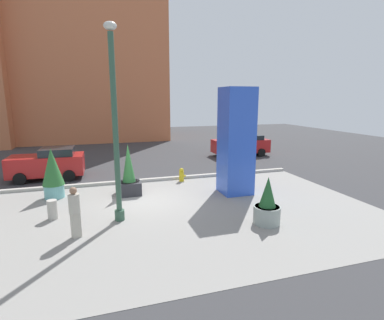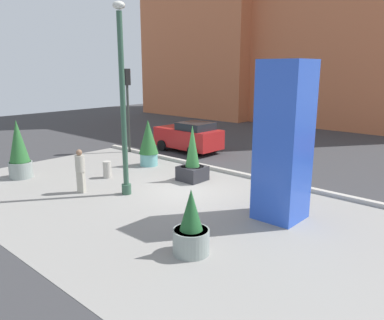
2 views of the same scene
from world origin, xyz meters
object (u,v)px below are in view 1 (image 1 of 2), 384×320
Objects in this scene: potted_plant_near_right at (53,173)px; pedestrian_on_sidewalk at (75,210)px; art_pillar_blue at (236,142)px; car_far_lane at (48,163)px; concrete_bollard at (52,210)px; lamp_post at (115,130)px; potted_plant_curbside at (129,176)px; car_intersection at (241,145)px; fire_hydrant at (182,175)px; potted_plant_by_pillar at (267,206)px.

potted_plant_near_right is 1.34× the size of pedestrian_on_sidewalk.
car_far_lane is at bearing 148.64° from art_pillar_blue.
art_pillar_blue is 8.32m from concrete_bollard.
lamp_post reaches higher than potted_plant_near_right.
potted_plant_curbside is at bearing 77.76° from lamp_post.
potted_plant_curbside is 0.61× the size of car_far_lane.
pedestrian_on_sidewalk is (1.22, -4.60, -0.23)m from potted_plant_near_right.
potted_plant_near_right is at bearing -79.11° from car_far_lane.
art_pillar_blue is at bearing -117.97° from car_intersection.
concrete_bollard is (0.27, -2.70, -0.81)m from potted_plant_near_right.
fire_hydrant is (6.32, 0.98, -0.82)m from potted_plant_near_right.
car_far_lane is (-8.98, 5.47, -1.62)m from art_pillar_blue.
potted_plant_near_right reaches higher than fire_hydrant.
potted_plant_near_right reaches higher than car_far_lane.
potted_plant_near_right is 14.67m from car_intersection.
potted_plant_near_right is 3.84m from car_far_lane.
pedestrian_on_sidewalk is (-5.09, -5.57, 0.59)m from fire_hydrant.
potted_plant_by_pillar is (5.09, -1.92, -2.73)m from lamp_post.
lamp_post is at bearing -161.79° from art_pillar_blue.
fire_hydrant is at bearing 31.28° from concrete_bollard.
concrete_bollard is 0.19× the size of car_far_lane.
potted_plant_near_right is (-3.34, 0.48, 0.29)m from potted_plant_curbside.
lamp_post is at bearing -102.24° from potted_plant_curbside.
potted_plant_curbside is at bearing -141.88° from car_intersection.
potted_plant_by_pillar is at bearing -35.11° from potted_plant_near_right.
lamp_post is 9.32× the size of fire_hydrant.
concrete_bollard is at bearing -144.22° from potted_plant_curbside.
potted_plant_by_pillar reaches higher than car_far_lane.
lamp_post reaches higher than fire_hydrant.
potted_plant_near_right is at bearing 168.30° from art_pillar_blue.
potted_plant_curbside is 3.39m from potted_plant_near_right.
car_far_lane is at bearing 133.79° from potted_plant_curbside.
pedestrian_on_sidewalk is at bearing -117.27° from potted_plant_curbside.
lamp_post is at bearing 159.34° from potted_plant_by_pillar.
potted_plant_by_pillar is 0.77× the size of potted_plant_near_right.
lamp_post is 3.97m from concrete_bollard.
art_pillar_blue is at bearing -11.70° from potted_plant_near_right.
fire_hydrant is at bearing 102.71° from potted_plant_by_pillar.
art_pillar_blue is 10.00m from car_intersection.
lamp_post is 14.90m from car_intersection.
concrete_bollard is (-7.98, -0.99, -2.12)m from art_pillar_blue.
car_intersection is at bearing 28.53° from potted_plant_near_right.
art_pillar_blue is at bearing 82.59° from potted_plant_by_pillar.
concrete_bollard is at bearing -81.24° from car_far_lane.
potted_plant_by_pillar is at bearing -7.54° from pedestrian_on_sidewalk.
art_pillar_blue is 7.76m from pedestrian_on_sidewalk.
lamp_post is 4.02m from potted_plant_curbside.
car_far_lane reaches higher than car_intersection.
concrete_bollard is at bearing -148.72° from fire_hydrant.
fire_hydrant is 7.07m from concrete_bollard.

